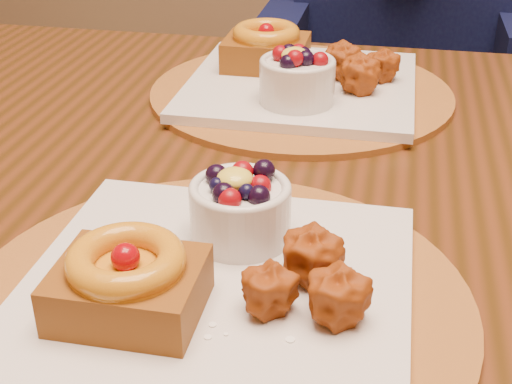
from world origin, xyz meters
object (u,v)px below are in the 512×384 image
at_px(dining_table, 269,238).
at_px(place_setting_far, 299,79).
at_px(chair_far, 374,103).
at_px(place_setting_near, 213,280).

distance_m(dining_table, place_setting_far, 0.24).
height_order(dining_table, place_setting_far, place_setting_far).
relative_size(place_setting_far, chair_far, 0.41).
bearing_deg(chair_far, place_setting_near, -74.12).
xyz_separation_m(dining_table, chair_far, (0.08, 0.82, -0.16)).
height_order(dining_table, chair_far, chair_far).
bearing_deg(place_setting_near, chair_far, 85.52).
height_order(place_setting_far, chair_far, chair_far).
height_order(dining_table, place_setting_near, place_setting_near).
bearing_deg(dining_table, place_setting_far, 90.68).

